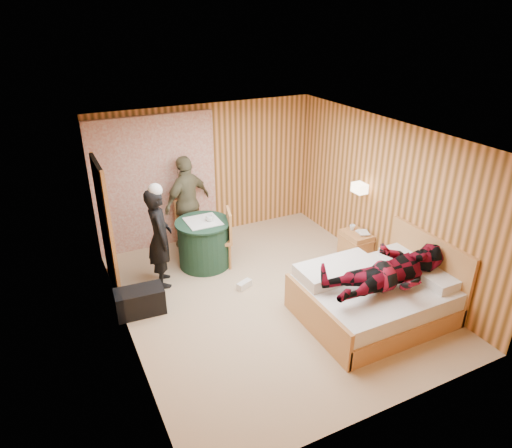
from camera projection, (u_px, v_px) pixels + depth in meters
name	position (u px, v px, depth m)	size (l,w,h in m)	color
floor	(269.00, 296.00, 6.99)	(4.20, 5.00, 0.01)	#C6B382
ceiling	(271.00, 136.00, 5.92)	(4.20, 5.00, 0.01)	white
wall_back	(207.00, 172.00, 8.48)	(4.20, 0.02, 2.50)	#E79758
wall_left	(119.00, 255.00, 5.62)	(0.02, 5.00, 2.50)	#E79758
wall_right	(386.00, 198.00, 7.29)	(0.02, 5.00, 2.50)	#E79758
curtain	(156.00, 183.00, 8.05)	(2.20, 0.08, 2.40)	beige
doorway	(106.00, 226.00, 6.86)	(0.06, 0.90, 2.05)	black
wall_lamp	(360.00, 188.00, 7.56)	(0.26, 0.24, 0.16)	gold
bed	(374.00, 296.00, 6.45)	(1.99, 1.55, 1.07)	tan
nightstand	(355.00, 246.00, 7.91)	(0.40, 0.54, 0.52)	tan
round_table	(204.00, 243.00, 7.69)	(0.93, 0.93, 0.82)	#1F432F
chair_far	(189.00, 220.00, 8.23)	(0.48, 0.48, 0.93)	tan
chair_near	(222.00, 234.00, 7.62)	(0.56, 0.56, 1.00)	tan
duffel_bag	(140.00, 301.00, 6.54)	(0.68, 0.36, 0.39)	black
sneaker_left	(244.00, 285.00, 7.18)	(0.26, 0.11, 0.11)	white
sneaker_right	(206.00, 267.00, 7.67)	(0.29, 0.12, 0.13)	white
woman_standing	(160.00, 238.00, 7.00)	(0.59, 0.39, 1.61)	black
man_at_table	(188.00, 203.00, 8.13)	(1.01, 0.42, 1.72)	#6A6647
man_on_bed	(392.00, 263.00, 6.00)	(1.77, 0.67, 0.86)	maroon
book_lower	(359.00, 233.00, 7.76)	(0.17, 0.22, 0.02)	white
book_upper	(359.00, 232.00, 7.75)	(0.16, 0.22, 0.02)	white
cup_nightstand	(352.00, 227.00, 7.89)	(0.10, 0.10, 0.09)	white
cup_table	(209.00, 218.00, 7.50)	(0.12, 0.12, 0.10)	white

